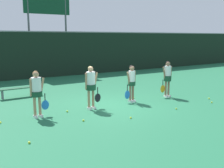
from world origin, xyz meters
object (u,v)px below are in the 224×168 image
(tennis_ball_2, at_px, (131,118))
(tennis_ball_7, at_px, (209,98))
(player_2, at_px, (132,81))
(tennis_ball_6, at_px, (29,142))
(scoreboard, at_px, (47,10))
(player_3, at_px, (167,76))
(tennis_ball_0, at_px, (83,120))
(player_1, at_px, (91,84))
(tennis_ball_4, at_px, (67,111))
(tennis_ball_3, at_px, (134,98))
(tennis_ball_8, at_px, (212,102))
(player_0, at_px, (37,90))
(tennis_ball_1, at_px, (0,122))
(bench_courtside, at_px, (20,89))
(tennis_ball_5, at_px, (176,109))

(tennis_ball_2, relative_size, tennis_ball_7, 0.96)
(player_2, bearing_deg, tennis_ball_6, -160.55)
(scoreboard, bearing_deg, player_3, -77.85)
(scoreboard, bearing_deg, tennis_ball_0, -103.67)
(scoreboard, xyz_separation_m, player_1, (-1.88, -10.45, -3.81))
(tennis_ball_6, height_order, tennis_ball_7, tennis_ball_7)
(tennis_ball_4, bearing_deg, tennis_ball_7, -13.38)
(tennis_ball_3, bearing_deg, tennis_ball_6, -153.91)
(player_3, distance_m, tennis_ball_4, 5.24)
(player_1, xyz_separation_m, tennis_ball_6, (-3.08, -2.21, -1.01))
(player_2, distance_m, player_3, 2.06)
(player_3, distance_m, tennis_ball_8, 2.35)
(player_1, xyz_separation_m, tennis_ball_7, (5.49, -1.45, -1.01))
(tennis_ball_7, xyz_separation_m, tennis_ball_8, (-0.51, -0.54, -0.00))
(player_0, bearing_deg, tennis_ball_1, 176.15)
(bench_courtside, bearing_deg, tennis_ball_5, -51.48)
(tennis_ball_3, distance_m, tennis_ball_6, 6.31)
(tennis_ball_1, bearing_deg, tennis_ball_5, -17.05)
(tennis_ball_2, relative_size, tennis_ball_8, 1.00)
(player_2, bearing_deg, tennis_ball_0, -160.76)
(tennis_ball_0, bearing_deg, tennis_ball_2, -21.84)
(player_1, xyz_separation_m, player_3, (4.13, -0.03, -0.01))
(player_3, distance_m, tennis_ball_6, 7.61)
(tennis_ball_0, xyz_separation_m, tennis_ball_3, (3.55, 1.82, -0.00))
(tennis_ball_5, height_order, tennis_ball_7, tennis_ball_7)
(player_0, distance_m, tennis_ball_0, 2.03)
(player_2, xyz_separation_m, tennis_ball_4, (-3.08, 0.02, -0.94))
(player_1, height_order, player_3, player_1)
(player_0, bearing_deg, tennis_ball_2, -39.51)
(scoreboard, xyz_separation_m, player_0, (-4.04, -10.39, -3.84))
(player_3, bearing_deg, tennis_ball_2, -144.64)
(scoreboard, height_order, tennis_ball_8, scoreboard)
(bench_courtside, distance_m, tennis_ball_7, 9.08)
(tennis_ball_3, height_order, tennis_ball_7, tennis_ball_7)
(tennis_ball_6, bearing_deg, player_2, 23.99)
(tennis_ball_2, height_order, tennis_ball_4, same)
(scoreboard, distance_m, tennis_ball_0, 12.98)
(player_3, distance_m, tennis_ball_0, 5.35)
(bench_courtside, height_order, tennis_ball_2, bench_courtside)
(player_2, relative_size, tennis_ball_0, 23.93)
(bench_courtside, height_order, tennis_ball_7, bench_courtside)
(tennis_ball_0, relative_size, tennis_ball_3, 1.05)
(tennis_ball_1, relative_size, tennis_ball_6, 0.93)
(player_0, distance_m, tennis_ball_1, 1.62)
(tennis_ball_5, bearing_deg, player_1, 146.75)
(player_3, bearing_deg, tennis_ball_6, -155.57)
(player_0, relative_size, player_3, 0.97)
(tennis_ball_2, height_order, tennis_ball_8, same)
(tennis_ball_3, xyz_separation_m, tennis_ball_4, (-3.59, -0.46, 0.00))
(tennis_ball_8, bearing_deg, tennis_ball_5, 177.42)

